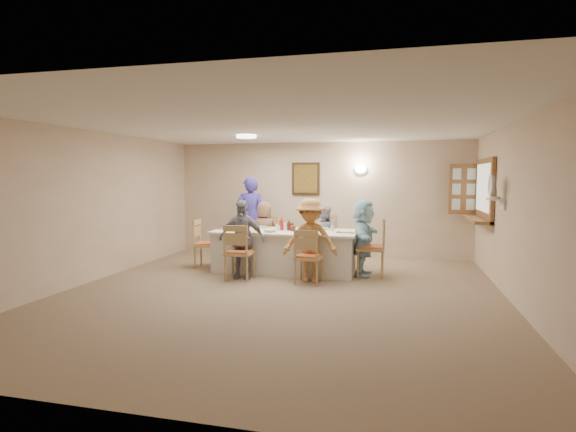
% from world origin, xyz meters
% --- Properties ---
extents(ground, '(7.00, 7.00, 0.00)m').
position_xyz_m(ground, '(0.00, 0.00, 0.00)').
color(ground, '#746149').
extents(room_walls, '(7.00, 7.00, 7.00)m').
position_xyz_m(room_walls, '(0.00, 0.00, 1.51)').
color(room_walls, tan).
rests_on(room_walls, ground).
extents(wall_picture, '(0.62, 0.05, 0.72)m').
position_xyz_m(wall_picture, '(-0.30, 3.46, 1.70)').
color(wall_picture, '#362213').
rests_on(wall_picture, room_walls).
extents(wall_sconce, '(0.26, 0.09, 0.18)m').
position_xyz_m(wall_sconce, '(0.90, 3.44, 1.90)').
color(wall_sconce, white).
rests_on(wall_sconce, room_walls).
extents(ceiling_light, '(0.36, 0.36, 0.05)m').
position_xyz_m(ceiling_light, '(-1.00, 1.50, 2.47)').
color(ceiling_light, white).
rests_on(ceiling_light, room_walls).
extents(serving_hatch, '(0.06, 1.50, 1.15)m').
position_xyz_m(serving_hatch, '(3.21, 2.40, 1.50)').
color(serving_hatch, '#946236').
rests_on(serving_hatch, room_walls).
extents(hatch_sill, '(0.30, 1.50, 0.05)m').
position_xyz_m(hatch_sill, '(3.09, 2.40, 0.97)').
color(hatch_sill, '#946236').
rests_on(hatch_sill, room_walls).
extents(shutter_door, '(0.55, 0.04, 1.00)m').
position_xyz_m(shutter_door, '(2.95, 3.16, 1.50)').
color(shutter_door, '#946236').
rests_on(shutter_door, room_walls).
extents(fan_shelf, '(0.22, 0.36, 0.03)m').
position_xyz_m(fan_shelf, '(3.13, 1.05, 1.40)').
color(fan_shelf, white).
rests_on(fan_shelf, room_walls).
extents(desk_fan, '(0.30, 0.30, 0.28)m').
position_xyz_m(desk_fan, '(3.10, 1.05, 1.55)').
color(desk_fan, '#A5A5A8').
rests_on(desk_fan, fan_shelf).
extents(dining_table, '(2.62, 1.11, 0.76)m').
position_xyz_m(dining_table, '(-0.31, 1.62, 0.38)').
color(dining_table, silver).
rests_on(dining_table, ground).
extents(chair_back_left, '(0.48, 0.48, 0.93)m').
position_xyz_m(chair_back_left, '(-0.91, 2.42, 0.47)').
color(chair_back_left, tan).
rests_on(chair_back_left, ground).
extents(chair_back_right, '(0.50, 0.50, 1.00)m').
position_xyz_m(chair_back_right, '(0.29, 2.42, 0.50)').
color(chair_back_right, tan).
rests_on(chair_back_right, ground).
extents(chair_front_left, '(0.47, 0.47, 0.95)m').
position_xyz_m(chair_front_left, '(-0.91, 0.82, 0.48)').
color(chair_front_left, tan).
rests_on(chair_front_left, ground).
extents(chair_front_right, '(0.46, 0.46, 0.91)m').
position_xyz_m(chair_front_right, '(0.29, 0.82, 0.45)').
color(chair_front_right, tan).
rests_on(chair_front_right, ground).
extents(chair_left_end, '(0.50, 0.50, 0.93)m').
position_xyz_m(chair_left_end, '(-1.86, 1.62, 0.47)').
color(chair_left_end, tan).
rests_on(chair_left_end, ground).
extents(chair_right_end, '(0.51, 0.51, 1.04)m').
position_xyz_m(chair_right_end, '(1.24, 1.62, 0.52)').
color(chair_right_end, tan).
rests_on(chair_right_end, ground).
extents(diner_back_left, '(0.69, 0.52, 1.26)m').
position_xyz_m(diner_back_left, '(-0.91, 2.30, 0.63)').
color(diner_back_left, brown).
rests_on(diner_back_left, ground).
extents(diner_back_right, '(0.64, 0.53, 1.19)m').
position_xyz_m(diner_back_right, '(0.29, 2.30, 0.60)').
color(diner_back_right, '#A2A1B4').
rests_on(diner_back_right, ground).
extents(diner_front_left, '(0.86, 0.49, 1.35)m').
position_xyz_m(diner_front_left, '(-0.91, 0.94, 0.68)').
color(diner_front_left, gray).
rests_on(diner_front_left, ground).
extents(diner_front_right, '(1.01, 0.71, 1.39)m').
position_xyz_m(diner_front_right, '(0.29, 0.94, 0.70)').
color(diner_front_right, '#CC8A4A').
rests_on(diner_front_right, ground).
extents(diner_right_end, '(1.28, 0.51, 1.34)m').
position_xyz_m(diner_right_end, '(1.11, 1.62, 0.67)').
color(diner_right_end, '#AFE5FA').
rests_on(diner_right_end, ground).
extents(caregiver, '(0.82, 0.70, 1.75)m').
position_xyz_m(caregiver, '(-1.36, 2.77, 0.87)').
color(caregiver, '#392F96').
rests_on(caregiver, ground).
extents(placemat_fl, '(0.33, 0.24, 0.01)m').
position_xyz_m(placemat_fl, '(-0.91, 1.20, 0.76)').
color(placemat_fl, '#472B19').
rests_on(placemat_fl, dining_table).
extents(plate_fl, '(0.23, 0.23, 0.01)m').
position_xyz_m(plate_fl, '(-0.91, 1.20, 0.77)').
color(plate_fl, white).
rests_on(plate_fl, dining_table).
extents(napkin_fl, '(0.15, 0.15, 0.01)m').
position_xyz_m(napkin_fl, '(-0.73, 1.15, 0.77)').
color(napkin_fl, yellow).
rests_on(napkin_fl, dining_table).
extents(placemat_fr, '(0.32, 0.24, 0.01)m').
position_xyz_m(placemat_fr, '(0.29, 1.20, 0.76)').
color(placemat_fr, '#472B19').
rests_on(placemat_fr, dining_table).
extents(plate_fr, '(0.24, 0.24, 0.02)m').
position_xyz_m(plate_fr, '(0.29, 1.20, 0.77)').
color(plate_fr, white).
rests_on(plate_fr, dining_table).
extents(napkin_fr, '(0.15, 0.15, 0.01)m').
position_xyz_m(napkin_fr, '(0.47, 1.15, 0.77)').
color(napkin_fr, yellow).
rests_on(napkin_fr, dining_table).
extents(placemat_bl, '(0.34, 0.25, 0.01)m').
position_xyz_m(placemat_bl, '(-0.91, 2.04, 0.76)').
color(placemat_bl, '#472B19').
rests_on(placemat_bl, dining_table).
extents(plate_bl, '(0.23, 0.23, 0.01)m').
position_xyz_m(plate_bl, '(-0.91, 2.04, 0.77)').
color(plate_bl, white).
rests_on(plate_bl, dining_table).
extents(napkin_bl, '(0.13, 0.13, 0.01)m').
position_xyz_m(napkin_bl, '(-0.73, 1.99, 0.77)').
color(napkin_bl, yellow).
rests_on(napkin_bl, dining_table).
extents(placemat_br, '(0.37, 0.27, 0.01)m').
position_xyz_m(placemat_br, '(0.29, 2.04, 0.76)').
color(placemat_br, '#472B19').
rests_on(placemat_br, dining_table).
extents(plate_br, '(0.26, 0.26, 0.02)m').
position_xyz_m(plate_br, '(0.29, 2.04, 0.77)').
color(plate_br, white).
rests_on(plate_br, dining_table).
extents(napkin_br, '(0.14, 0.14, 0.01)m').
position_xyz_m(napkin_br, '(0.47, 1.99, 0.77)').
color(napkin_br, yellow).
rests_on(napkin_br, dining_table).
extents(placemat_le, '(0.36, 0.27, 0.01)m').
position_xyz_m(placemat_le, '(-1.41, 1.62, 0.76)').
color(placemat_le, '#472B19').
rests_on(placemat_le, dining_table).
extents(plate_le, '(0.24, 0.24, 0.02)m').
position_xyz_m(plate_le, '(-1.41, 1.62, 0.77)').
color(plate_le, white).
rests_on(plate_le, dining_table).
extents(napkin_le, '(0.15, 0.15, 0.01)m').
position_xyz_m(napkin_le, '(-1.23, 1.57, 0.77)').
color(napkin_le, yellow).
rests_on(napkin_le, dining_table).
extents(placemat_re, '(0.35, 0.26, 0.01)m').
position_xyz_m(placemat_re, '(0.81, 1.62, 0.76)').
color(placemat_re, '#472B19').
rests_on(placemat_re, dining_table).
extents(plate_re, '(0.23, 0.23, 0.01)m').
position_xyz_m(plate_re, '(0.81, 1.62, 0.77)').
color(plate_re, white).
rests_on(plate_re, dining_table).
extents(napkin_re, '(0.13, 0.13, 0.01)m').
position_xyz_m(napkin_re, '(0.99, 1.57, 0.77)').
color(napkin_re, yellow).
rests_on(napkin_re, dining_table).
extents(teacup_a, '(0.16, 0.16, 0.10)m').
position_xyz_m(teacup_a, '(-1.13, 1.33, 0.81)').
color(teacup_a, white).
rests_on(teacup_a, dining_table).
extents(teacup_b, '(0.14, 0.14, 0.08)m').
position_xyz_m(teacup_b, '(0.06, 2.15, 0.80)').
color(teacup_b, white).
rests_on(teacup_b, dining_table).
extents(bowl_a, '(0.37, 0.37, 0.06)m').
position_xyz_m(bowl_a, '(-0.52, 1.36, 0.79)').
color(bowl_a, white).
rests_on(bowl_a, dining_table).
extents(bowl_b, '(0.29, 0.29, 0.06)m').
position_xyz_m(bowl_b, '(0.05, 1.86, 0.79)').
color(bowl_b, white).
rests_on(bowl_b, dining_table).
extents(condiment_ketchup, '(0.16, 0.16, 0.24)m').
position_xyz_m(condiment_ketchup, '(-0.39, 1.67, 0.88)').
color(condiment_ketchup, red).
rests_on(condiment_ketchup, dining_table).
extents(condiment_brown, '(0.14, 0.15, 0.20)m').
position_xyz_m(condiment_brown, '(-0.25, 1.70, 0.86)').
color(condiment_brown, '#502015').
rests_on(condiment_brown, dining_table).
extents(condiment_malt, '(0.14, 0.14, 0.15)m').
position_xyz_m(condiment_malt, '(-0.16, 1.61, 0.84)').
color(condiment_malt, '#502015').
rests_on(condiment_malt, dining_table).
extents(drinking_glass, '(0.07, 0.07, 0.11)m').
position_xyz_m(drinking_glass, '(-0.46, 1.67, 0.82)').
color(drinking_glass, silver).
rests_on(drinking_glass, dining_table).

